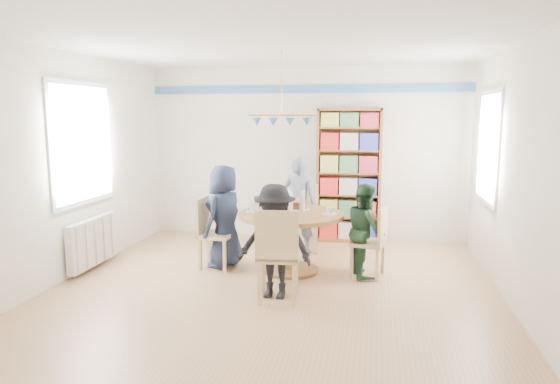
% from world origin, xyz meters
% --- Properties ---
extents(ground, '(5.00, 5.00, 0.00)m').
position_xyz_m(ground, '(0.00, 0.00, 0.00)').
color(ground, tan).
extents(room_shell, '(5.00, 5.00, 5.00)m').
position_xyz_m(room_shell, '(-0.26, 0.87, 1.65)').
color(room_shell, white).
rests_on(room_shell, ground).
extents(radiator, '(0.12, 1.00, 0.60)m').
position_xyz_m(radiator, '(-2.42, 0.30, 0.35)').
color(radiator, silver).
rests_on(radiator, ground).
extents(dining_table, '(1.30, 1.30, 0.75)m').
position_xyz_m(dining_table, '(0.09, 0.66, 0.56)').
color(dining_table, brown).
rests_on(dining_table, ground).
extents(chair_left, '(0.41, 0.41, 0.91)m').
position_xyz_m(chair_left, '(-0.96, 0.64, 0.50)').
color(chair_left, '#D6BD84').
rests_on(chair_left, ground).
extents(chair_right, '(0.46, 0.46, 0.87)m').
position_xyz_m(chair_right, '(1.11, 0.66, 0.48)').
color(chair_right, '#D6BD84').
rests_on(chair_right, ground).
extents(chair_far, '(0.48, 0.48, 0.95)m').
position_xyz_m(chair_far, '(0.10, 1.72, 0.52)').
color(chair_far, '#D6BD84').
rests_on(chair_far, ground).
extents(chair_near, '(0.49, 0.49, 1.00)m').
position_xyz_m(chair_near, '(0.13, -0.39, 0.55)').
color(chair_near, '#D6BD84').
rests_on(chair_near, ground).
extents(person_left, '(0.60, 0.75, 1.32)m').
position_xyz_m(person_left, '(-0.79, 0.71, 0.66)').
color(person_left, '#171F33').
rests_on(person_left, ground).
extents(person_right, '(0.56, 0.65, 1.14)m').
position_xyz_m(person_right, '(1.01, 0.68, 0.57)').
color(person_right, '#19331E').
rests_on(person_right, ground).
extents(person_far, '(0.55, 0.41, 1.38)m').
position_xyz_m(person_far, '(0.05, 1.58, 0.69)').
color(person_far, gray).
rests_on(person_far, ground).
extents(person_near, '(0.83, 0.52, 1.24)m').
position_xyz_m(person_near, '(0.07, -0.26, 0.62)').
color(person_near, black).
rests_on(person_near, ground).
extents(bookshelf, '(0.98, 0.29, 2.05)m').
position_xyz_m(bookshelf, '(0.70, 2.34, 1.01)').
color(bookshelf, brown).
rests_on(bookshelf, ground).
extents(tableware, '(1.15, 1.15, 0.30)m').
position_xyz_m(tableware, '(0.06, 0.69, 0.82)').
color(tableware, white).
rests_on(tableware, dining_table).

